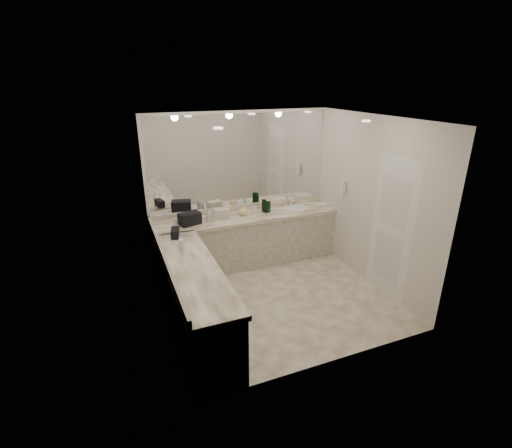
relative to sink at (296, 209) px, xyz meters
name	(u,v)px	position (x,y,z in m)	size (l,w,h in m)	color
floor	(275,296)	(-0.95, -1.20, -0.90)	(3.20, 3.20, 0.00)	beige
ceiling	(279,119)	(-0.95, -1.20, 1.71)	(3.20, 3.20, 0.00)	white
wall_back	(240,188)	(-0.95, 0.30, 0.41)	(3.20, 0.02, 2.60)	silver
wall_left	(160,233)	(-2.55, -1.20, 0.41)	(0.02, 3.00, 2.60)	silver
wall_right	(371,202)	(0.65, -1.20, 0.41)	(0.02, 3.00, 2.60)	silver
vanity_back_base	(247,241)	(-0.95, 0.00, -0.48)	(3.20, 0.60, 0.84)	beige
vanity_back_top	(247,217)	(-0.95, -0.01, -0.03)	(3.20, 0.64, 0.06)	#F4E7CC
vanity_left_base	(194,301)	(-2.25, -1.50, -0.48)	(0.60, 2.40, 0.84)	beige
vanity_left_top	(192,270)	(-2.24, -1.50, -0.03)	(0.64, 2.42, 0.06)	#F4E7CC
backsplash_back	(241,208)	(-0.95, 0.28, 0.05)	(3.20, 0.04, 0.10)	#F4E7CC
backsplash_left	(164,258)	(-2.53, -1.20, 0.05)	(0.04, 3.00, 0.10)	#F4E7CC
mirror_back	(240,161)	(-0.95, 0.29, 0.88)	(3.12, 0.01, 1.55)	white
mirror_left	(157,196)	(-2.54, -1.20, 0.88)	(0.01, 2.92, 1.55)	white
sink	(296,209)	(0.00, 0.00, 0.00)	(0.44, 0.44, 0.03)	white
faucet	(291,202)	(0.00, 0.21, 0.07)	(0.24, 0.16, 0.14)	silver
wall_phone	(343,188)	(0.61, -0.50, 0.46)	(0.06, 0.10, 0.24)	white
door	(391,229)	(0.64, -1.70, 0.16)	(0.02, 0.82, 2.10)	white
black_toiletry_bag	(190,219)	(-1.94, -0.05, 0.10)	(0.33, 0.21, 0.19)	black
black_bag_spill	(175,233)	(-2.25, -0.47, 0.07)	(0.11, 0.24, 0.13)	black
cream_cosmetic_case	(222,213)	(-1.37, 0.06, 0.08)	(0.25, 0.15, 0.14)	beige
hand_towel	(321,205)	(0.49, -0.03, 0.03)	(0.25, 0.17, 0.04)	white
lotion_left	(181,244)	(-2.25, -0.93, 0.08)	(0.06, 0.06, 0.15)	white
soap_bottle_a	(208,215)	(-1.62, -0.01, 0.11)	(0.08, 0.08, 0.21)	silver
soap_bottle_b	(209,215)	(-1.60, 0.00, 0.10)	(0.09, 0.09, 0.20)	silver
soap_bottle_c	(243,210)	(-1.00, 0.03, 0.10)	(0.14, 0.14, 0.18)	#D9D782
green_bottle_0	(264,206)	(-0.60, 0.06, 0.11)	(0.07, 0.07, 0.22)	#0C4315
green_bottle_1	(269,207)	(-0.54, 0.01, 0.10)	(0.07, 0.07, 0.20)	#0C4315
green_bottle_2	(263,205)	(-0.58, 0.14, 0.10)	(0.06, 0.06, 0.20)	#0C4315
green_bottle_3	(266,207)	(-0.59, 0.01, 0.11)	(0.06, 0.06, 0.20)	#0C4315
amenity_bottle_0	(245,211)	(-0.97, 0.06, 0.07)	(0.06, 0.06, 0.13)	white
amenity_bottle_1	(255,210)	(-0.79, 0.05, 0.07)	(0.05, 0.05, 0.14)	silver
amenity_bottle_2	(175,221)	(-2.15, 0.05, 0.05)	(0.05, 0.05, 0.10)	white
amenity_bottle_3	(209,218)	(-1.60, 0.01, 0.04)	(0.06, 0.06, 0.07)	#9966B2
amenity_bottle_4	(222,213)	(-1.35, 0.12, 0.06)	(0.06, 0.06, 0.10)	white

